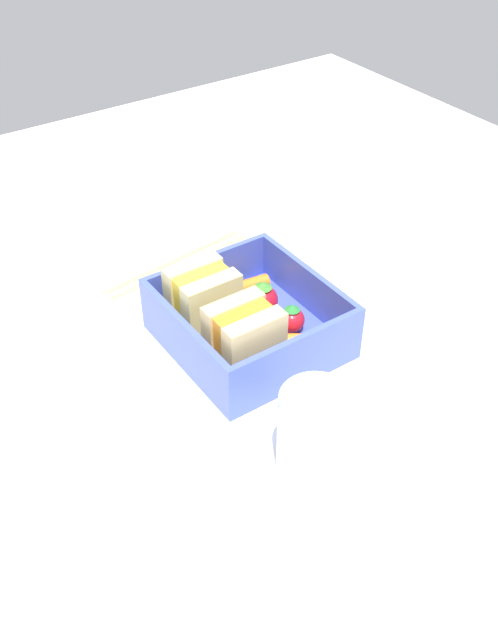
{
  "coord_description": "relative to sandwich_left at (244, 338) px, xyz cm",
  "views": [
    {
      "loc": [
        -43.54,
        29.87,
        45.41
      ],
      "look_at": [
        0.0,
        0.0,
        2.7
      ],
      "focal_mm": 40.0,
      "sensor_mm": 36.0,
      "label": 1
    }
  ],
  "objects": [
    {
      "name": "sandwich_center_left",
      "position": [
        6.97,
        0.0,
        0.0
      ],
      "size": [
        5.09,
        5.86,
        6.19
      ],
      "color": "#D3C684",
      "rests_on": "bento_tray"
    },
    {
      "name": "carrot_stick_far_left",
      "position": [
        -1.5,
        -6.26,
        -2.35
      ],
      "size": [
        3.8,
        4.59,
        1.5
      ],
      "primitive_type": "cylinder",
      "rotation": [
        1.57,
        0.0,
        2.54
      ],
      "color": "orange",
      "rests_on": "bento_tray"
    },
    {
      "name": "strawberry_far_left",
      "position": [
        5.28,
        -5.78,
        -1.43
      ],
      "size": [
        3.08,
        3.08,
        3.68
      ],
      "color": "red",
      "rests_on": "bento_tray"
    },
    {
      "name": "folded_napkin",
      "position": [
        5.01,
        -20.49,
        -4.09
      ],
      "size": [
        16.44,
        14.28,
        0.4
      ],
      "primitive_type": "cube",
      "rotation": [
        0.0,
        0.0,
        0.44
      ],
      "color": "silver",
      "rests_on": "ground_plane"
    },
    {
      "name": "carrot_stick_left",
      "position": [
        8.9,
        -6.29,
        -2.33
      ],
      "size": [
        2.2,
        5.07,
        1.53
      ],
      "primitive_type": "cylinder",
      "rotation": [
        1.57,
        0.0,
        6.14
      ],
      "color": "orange",
      "rests_on": "bento_tray"
    },
    {
      "name": "bento_rim",
      "position": [
        3.49,
        -2.93,
        -0.78
      ],
      "size": [
        15.75,
        14.82,
        4.63
      ],
      "color": "#475AC4",
      "rests_on": "bento_tray"
    },
    {
      "name": "chopstick_pair",
      "position": [
        19.02,
        -3.91,
        -3.94
      ],
      "size": [
        4.18,
        18.38,
        0.7
      ],
      "color": "tan",
      "rests_on": "ground_plane"
    },
    {
      "name": "strawberry_left",
      "position": [
        1.41,
        -6.47,
        -1.71
      ],
      "size": [
        2.52,
        2.52,
        3.12
      ],
      "color": "red",
      "rests_on": "bento_tray"
    },
    {
      "name": "bento_tray",
      "position": [
        3.49,
        -2.93,
        -3.69
      ],
      "size": [
        15.75,
        14.82,
        1.2
      ],
      "primitive_type": "cube",
      "color": "#475AC4",
      "rests_on": "ground_plane"
    },
    {
      "name": "ground_plane",
      "position": [
        3.49,
        -2.93,
        -5.29
      ],
      "size": [
        120.0,
        120.0,
        2.0
      ],
      "primitive_type": "cube",
      "color": "white"
    },
    {
      "name": "drinking_glass",
      "position": [
        -12.45,
        1.84,
        -0.23
      ],
      "size": [
        5.86,
        5.86,
        8.14
      ],
      "primitive_type": "cylinder",
      "color": "silver",
      "rests_on": "ground_plane"
    },
    {
      "name": "sandwich_left",
      "position": [
        0.0,
        0.0,
        0.0
      ],
      "size": [
        5.09,
        5.86,
        6.19
      ],
      "color": "#DFC080",
      "rests_on": "bento_tray"
    }
  ]
}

